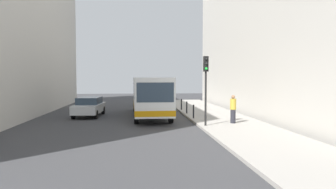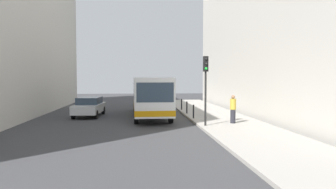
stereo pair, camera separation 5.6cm
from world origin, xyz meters
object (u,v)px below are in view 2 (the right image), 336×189
Objects in this scene: car_behind_bus at (150,99)px; bollard_mid at (187,107)px; bollard_far at (182,104)px; bollard_near at (194,111)px; pedestrian_near_signal at (233,109)px; traffic_light at (206,77)px; bus at (150,94)px; car_beside_bus at (89,106)px.

bollard_mid is (2.58, -8.93, -0.16)m from car_behind_bus.
bollard_mid is 1.00× the size of bollard_far.
bollard_near is 3.37m from pedestrian_near_signal.
car_behind_bus is at bearing 106.14° from bollard_mid.
bollard_near is 1.00× the size of bollard_far.
bollard_far is at bearing 90.00° from bollard_near.
bollard_near is at bearing -170.06° from pedestrian_near_signal.
traffic_light is at bearing 95.30° from car_behind_bus.
car_beside_bus is (-4.70, 0.30, -0.94)m from bus.
bus is 9.25m from car_behind_bus.
traffic_light is (2.68, -15.50, 2.22)m from car_behind_bus.
pedestrian_near_signal is (9.65, -5.76, 0.25)m from car_beside_bus.
bollard_near is (7.63, -3.10, -0.16)m from car_beside_bus.
bollard_mid is at bearing -90.00° from bollard_far.
pedestrian_near_signal reaches higher than car_behind_bus.
car_beside_bus is 8.20m from bollard_far.
bus reaches higher than pedestrian_near_signal.
bollard_near is (-0.10, 3.51, -2.38)m from traffic_light.
car_beside_bus is 4.75× the size of bollard_far.
pedestrian_near_signal is at bearing 131.32° from bus.
bollard_far is at bearing 90.00° from bollard_mid.
pedestrian_near_signal is at bearing -77.01° from bollard_far.
bollard_far is at bearing 165.66° from pedestrian_near_signal.
traffic_light reaches higher than pedestrian_near_signal.
bollard_mid is (7.63, -0.04, -0.16)m from car_beside_bus.
bollard_mid is 0.54× the size of pedestrian_near_signal.
bollard_far is at bearing -132.26° from bus.
pedestrian_near_signal is (4.61, -14.66, 0.25)m from car_behind_bus.
car_behind_bus is 4.77× the size of bollard_mid.
bollard_mid is at bearing -175.78° from bus.
traffic_light reaches higher than car_behind_bus.
car_behind_bus is (5.04, 8.89, 0.00)m from car_beside_bus.
car_beside_bus is 1.10× the size of traffic_light.
car_beside_bus is 11.24m from pedestrian_near_signal.
pedestrian_near_signal is at bearing -70.51° from bollard_mid.
bollard_near and bollard_far have the same top height.
traffic_light is 2.32× the size of pedestrian_near_signal.
car_beside_bus is at bearing -4.54° from bus.
bollard_far is at bearing 109.24° from car_behind_bus.
pedestrian_near_signal is (2.03, -8.78, 0.41)m from bollard_far.
bollard_near is 3.06m from bollard_mid.
car_beside_bus is 2.56× the size of pedestrian_near_signal.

